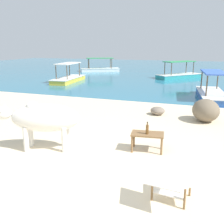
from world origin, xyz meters
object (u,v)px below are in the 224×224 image
at_px(cow, 43,118).
at_px(boat_white, 100,69).
at_px(low_bench_table, 147,136).
at_px(boat_blue, 212,93).
at_px(boat_teal, 179,75).
at_px(deck_chair_far, 169,181).
at_px(boat_yellow, 69,78).
at_px(bottle, 147,129).

bearing_deg(cow, boat_white, -89.55).
bearing_deg(low_bench_table, boat_blue, 70.15).
xyz_separation_m(low_bench_table, boat_white, (-8.53, 17.59, -0.11)).
bearing_deg(cow, boat_teal, -113.69).
height_order(deck_chair_far, boat_yellow, boat_yellow).
relative_size(low_bench_table, boat_teal, 0.23).
bearing_deg(boat_white, boat_yellow, 65.47).
bearing_deg(boat_yellow, boat_teal, -61.01).
bearing_deg(low_bench_table, boat_yellow, 119.16).
bearing_deg(boat_blue, low_bench_table, 161.24).
height_order(low_bench_table, deck_chair_far, deck_chair_far).
distance_m(low_bench_table, boat_white, 19.55).
relative_size(low_bench_table, bottle, 2.76).
xyz_separation_m(boat_blue, boat_yellow, (-9.24, 2.83, 0.00)).
bearing_deg(boat_white, boat_teal, 129.93).
relative_size(boat_blue, boat_yellow, 1.01).
distance_m(cow, boat_teal, 15.67).
bearing_deg(boat_white, cow, 78.23).
bearing_deg(boat_blue, boat_teal, 9.75).
bearing_deg(cow, boat_yellow, -81.67).
height_order(bottle, boat_blue, boat_blue).
distance_m(boat_white, boat_yellow, 7.53).
relative_size(boat_teal, boat_yellow, 0.93).
bearing_deg(bottle, low_bench_table, 89.82).
relative_size(deck_chair_far, boat_yellow, 0.22).
bearing_deg(boat_teal, boat_yellow, 166.58).
distance_m(bottle, boat_blue, 7.47).
bearing_deg(low_bench_table, deck_chair_far, -76.64).
xyz_separation_m(low_bench_table, boat_teal, (-0.84, 14.84, -0.11)).
bearing_deg(cow, deck_chair_far, 140.29).
relative_size(bottle, boat_blue, 0.08).
bearing_deg(deck_chair_far, boat_yellow, 42.66).
height_order(boat_blue, boat_teal, same).
height_order(cow, boat_blue, boat_blue).
xyz_separation_m(deck_chair_far, boat_yellow, (-8.55, 12.09, -0.13)).
relative_size(low_bench_table, deck_chair_far, 0.98).
height_order(bottle, deck_chair_far, bottle).
distance_m(boat_blue, boat_yellow, 9.66).
distance_m(cow, boat_yellow, 12.13).
xyz_separation_m(boat_blue, boat_white, (-10.00, 10.32, 0.00)).
xyz_separation_m(low_bench_table, bottle, (-0.00, -0.05, 0.19)).
bearing_deg(boat_yellow, cow, -158.96).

